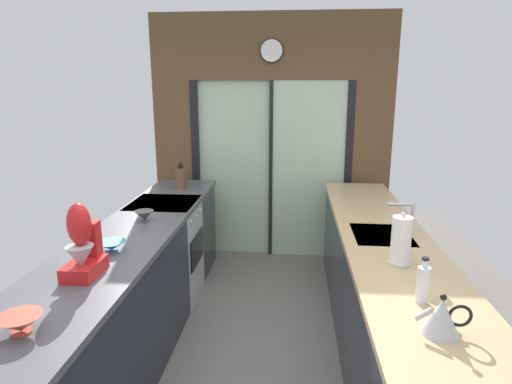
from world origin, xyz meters
The scene contains 14 objects.
ground_plane centered at (0.00, 0.60, -0.01)m, with size 5.04×7.60×0.02m, color slate.
back_wall_unit centered at (0.00, 2.40, 1.52)m, with size 2.64×0.12×2.70m.
left_counter_run centered at (-0.91, 0.13, 0.47)m, with size 0.62×3.80×0.92m.
right_counter_run centered at (0.91, 0.30, 0.46)m, with size 0.62×3.80×0.92m.
sink_faucet centered at (1.05, 0.55, 1.08)m, with size 0.19×0.02×0.23m.
oven_range centered at (-0.91, 1.25, 0.46)m, with size 0.60×0.60×0.92m.
mixing_bowl_near centered at (-0.89, -0.86, 0.96)m, with size 0.19×0.19×0.08m.
mixing_bowl_mid centered at (-0.89, 0.08, 0.95)m, with size 0.18×0.18×0.06m.
mixing_bowl_far centered at (-0.89, 0.70, 0.97)m, with size 0.15×0.15×0.08m.
knife_block centered at (-0.89, 1.82, 1.02)m, with size 0.08×0.14×0.27m.
stand_mixer centered at (-0.89, -0.28, 1.08)m, with size 0.17×0.27×0.42m.
kettle centered at (0.89, -0.71, 1.00)m, with size 0.24×0.16×0.18m.
soap_bottle centered at (0.89, -0.43, 1.02)m, with size 0.06×0.06×0.23m.
paper_towel_roll centered at (0.89, 0.03, 1.06)m, with size 0.13×0.13×0.32m.
Camera 1 is at (0.25, -2.40, 1.95)m, focal length 30.17 mm.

